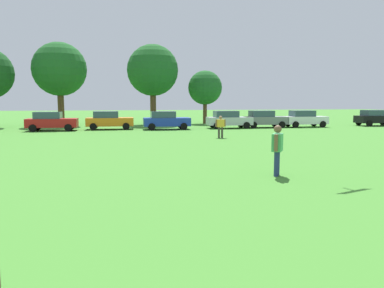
{
  "coord_description": "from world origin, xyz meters",
  "views": [
    {
      "loc": [
        0.52,
        -0.18,
        2.61
      ],
      "look_at": [
        2.38,
        9.94,
        1.43
      ],
      "focal_mm": 34.88,
      "sensor_mm": 36.0,
      "label": 1
    }
  ],
  "objects_px": {
    "parked_car_orange_1": "(109,120)",
    "parked_car_black_6": "(376,118)",
    "tree_far_right": "(205,88)",
    "parked_car_red_0": "(51,121)",
    "adult_bystander": "(277,146)",
    "tree_right": "(153,71)",
    "bystander_near_trees": "(221,125)",
    "parked_car_blue_2": "(166,120)",
    "parked_car_silver_3": "(228,119)",
    "tree_left": "(60,69)",
    "parked_car_white_5": "(304,119)",
    "parked_car_gray_4": "(264,119)"
  },
  "relations": [
    {
      "from": "parked_car_orange_1",
      "to": "tree_left",
      "type": "height_order",
      "value": "tree_left"
    },
    {
      "from": "parked_car_gray_4",
      "to": "tree_far_right",
      "type": "height_order",
      "value": "tree_far_right"
    },
    {
      "from": "bystander_near_trees",
      "to": "parked_car_orange_1",
      "type": "relative_size",
      "value": 0.37
    },
    {
      "from": "adult_bystander",
      "to": "parked_car_gray_4",
      "type": "xyz_separation_m",
      "value": [
        8.51,
        23.12,
        -0.2
      ]
    },
    {
      "from": "parked_car_gray_4",
      "to": "bystander_near_trees",
      "type": "bearing_deg",
      "value": -126.32
    },
    {
      "from": "parked_car_red_0",
      "to": "adult_bystander",
      "type": "bearing_deg",
      "value": -62.79
    },
    {
      "from": "adult_bystander",
      "to": "parked_car_silver_3",
      "type": "relative_size",
      "value": 0.41
    },
    {
      "from": "tree_left",
      "to": "tree_far_right",
      "type": "distance_m",
      "value": 16.14
    },
    {
      "from": "parked_car_black_6",
      "to": "tree_far_right",
      "type": "distance_m",
      "value": 18.88
    },
    {
      "from": "parked_car_orange_1",
      "to": "parked_car_black_6",
      "type": "relative_size",
      "value": 1.0
    },
    {
      "from": "parked_car_red_0",
      "to": "tree_right",
      "type": "height_order",
      "value": "tree_right"
    },
    {
      "from": "tree_left",
      "to": "tree_right",
      "type": "distance_m",
      "value": 9.93
    },
    {
      "from": "adult_bystander",
      "to": "parked_car_orange_1",
      "type": "relative_size",
      "value": 0.41
    },
    {
      "from": "parked_car_gray_4",
      "to": "parked_car_black_6",
      "type": "bearing_deg",
      "value": 1.59
    },
    {
      "from": "tree_far_right",
      "to": "parked_car_red_0",
      "type": "bearing_deg",
      "value": -152.5
    },
    {
      "from": "parked_car_orange_1",
      "to": "tree_left",
      "type": "bearing_deg",
      "value": 128.89
    },
    {
      "from": "parked_car_orange_1",
      "to": "parked_car_black_6",
      "type": "height_order",
      "value": "same"
    },
    {
      "from": "parked_car_gray_4",
      "to": "tree_left",
      "type": "xyz_separation_m",
      "value": [
        -20.37,
        6.79,
        5.11
      ]
    },
    {
      "from": "parked_car_white_5",
      "to": "parked_car_black_6",
      "type": "xyz_separation_m",
      "value": [
        8.44,
        0.43,
        0.0
      ]
    },
    {
      "from": "parked_car_red_0",
      "to": "parked_car_silver_3",
      "type": "distance_m",
      "value": 16.35
    },
    {
      "from": "parked_car_red_0",
      "to": "tree_right",
      "type": "xyz_separation_m",
      "value": [
        9.65,
        7.82,
        5.18
      ]
    },
    {
      "from": "parked_car_silver_3",
      "to": "parked_car_black_6",
      "type": "bearing_deg",
      "value": 2.36
    },
    {
      "from": "parked_car_red_0",
      "to": "tree_far_right",
      "type": "xyz_separation_m",
      "value": [
        15.75,
        8.2,
        3.31
      ]
    },
    {
      "from": "parked_car_black_6",
      "to": "tree_right",
      "type": "distance_m",
      "value": 24.75
    },
    {
      "from": "adult_bystander",
      "to": "parked_car_blue_2",
      "type": "relative_size",
      "value": 0.41
    },
    {
      "from": "parked_car_black_6",
      "to": "parked_car_silver_3",
      "type": "bearing_deg",
      "value": -177.64
    },
    {
      "from": "parked_car_blue_2",
      "to": "adult_bystander",
      "type": "bearing_deg",
      "value": -86.42
    },
    {
      "from": "parked_car_silver_3",
      "to": "tree_far_right",
      "type": "height_order",
      "value": "tree_far_right"
    },
    {
      "from": "parked_car_white_5",
      "to": "tree_far_right",
      "type": "distance_m",
      "value": 12.04
    },
    {
      "from": "bystander_near_trees",
      "to": "tree_far_right",
      "type": "height_order",
      "value": "tree_far_right"
    },
    {
      "from": "bystander_near_trees",
      "to": "parked_car_red_0",
      "type": "distance_m",
      "value": 15.85
    },
    {
      "from": "parked_car_silver_3",
      "to": "tree_far_right",
      "type": "xyz_separation_m",
      "value": [
        -0.6,
        7.93,
        3.31
      ]
    },
    {
      "from": "parked_car_red_0",
      "to": "tree_left",
      "type": "relative_size",
      "value": 0.49
    },
    {
      "from": "parked_car_blue_2",
      "to": "parked_car_silver_3",
      "type": "height_order",
      "value": "same"
    },
    {
      "from": "adult_bystander",
      "to": "parked_car_red_0",
      "type": "xyz_separation_m",
      "value": [
        -11.58,
        22.53,
        -0.2
      ]
    },
    {
      "from": "parked_car_orange_1",
      "to": "parked_car_white_5",
      "type": "distance_m",
      "value": 19.44
    },
    {
      "from": "parked_car_gray_4",
      "to": "parked_car_white_5",
      "type": "xyz_separation_m",
      "value": [
        4.32,
        -0.08,
        0.0
      ]
    },
    {
      "from": "parked_car_silver_3",
      "to": "parked_car_gray_4",
      "type": "xyz_separation_m",
      "value": [
        3.75,
        0.33,
        0.0
      ]
    },
    {
      "from": "adult_bystander",
      "to": "parked_car_black_6",
      "type": "relative_size",
      "value": 0.41
    },
    {
      "from": "parked_car_black_6",
      "to": "tree_right",
      "type": "relative_size",
      "value": 0.48
    },
    {
      "from": "parked_car_blue_2",
      "to": "parked_car_silver_3",
      "type": "xyz_separation_m",
      "value": [
        6.16,
        0.44,
        0.0
      ]
    },
    {
      "from": "parked_car_orange_1",
      "to": "tree_far_right",
      "type": "relative_size",
      "value": 0.7
    },
    {
      "from": "parked_car_blue_2",
      "to": "parked_car_white_5",
      "type": "distance_m",
      "value": 14.25
    },
    {
      "from": "parked_car_blue_2",
      "to": "tree_left",
      "type": "xyz_separation_m",
      "value": [
        -10.46,
        7.56,
        5.11
      ]
    },
    {
      "from": "adult_bystander",
      "to": "tree_far_right",
      "type": "bearing_deg",
      "value": -156.81
    },
    {
      "from": "parked_car_blue_2",
      "to": "parked_car_white_5",
      "type": "xyz_separation_m",
      "value": [
        14.23,
        0.68,
        0.0
      ]
    },
    {
      "from": "parked_car_white_5",
      "to": "tree_left",
      "type": "xyz_separation_m",
      "value": [
        -24.69,
        6.87,
        5.11
      ]
    },
    {
      "from": "parked_car_blue_2",
      "to": "parked_car_gray_4",
      "type": "xyz_separation_m",
      "value": [
        9.91,
        0.76,
        0.0
      ]
    },
    {
      "from": "bystander_near_trees",
      "to": "parked_car_blue_2",
      "type": "relative_size",
      "value": 0.37
    },
    {
      "from": "parked_car_blue_2",
      "to": "tree_far_right",
      "type": "bearing_deg",
      "value": 56.37
    }
  ]
}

